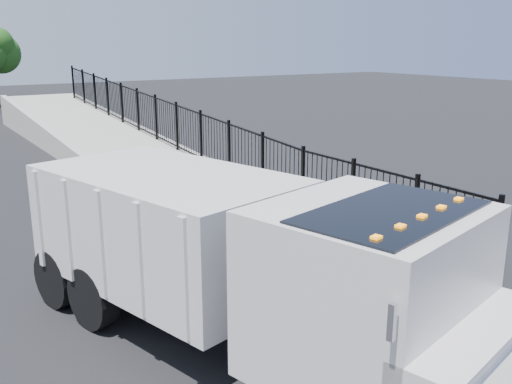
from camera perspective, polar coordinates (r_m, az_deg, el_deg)
ground at (r=10.94m, az=2.47°, el=-10.62°), size 120.00×120.00×0.00m
sidewalk at (r=10.80m, az=17.39°, el=-11.32°), size 3.55×12.00×0.12m
curb at (r=9.52m, az=9.66°, el=-14.40°), size 0.30×12.00×0.16m
ramp at (r=25.72m, az=-14.49°, el=3.84°), size 3.95×24.06×3.19m
iron_fence at (r=22.41m, az=-7.87°, el=4.94°), size 0.10×28.00×1.80m
truck at (r=8.54m, az=-0.97°, el=-6.54°), size 4.60×8.62×2.82m
worker at (r=11.20m, az=8.72°, el=-4.70°), size 0.59×0.73×1.73m
debris at (r=12.11m, az=6.67°, el=-7.21°), size 0.41×0.41×0.10m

